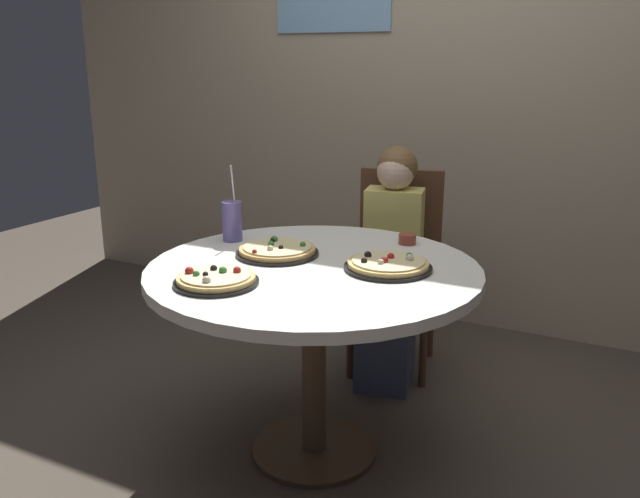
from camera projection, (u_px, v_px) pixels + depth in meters
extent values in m
plane|color=#4C4238|center=(314.00, 451.00, 2.55)|extent=(8.00, 8.00, 0.00)
cube|color=tan|center=(452.00, 61.00, 3.53)|extent=(5.20, 0.12, 2.90)
cylinder|color=silver|center=(314.00, 271.00, 2.35)|extent=(1.19, 1.19, 0.04)
cylinder|color=#4C3826|center=(314.00, 365.00, 2.45)|extent=(0.09, 0.09, 0.69)
cylinder|color=#4C3826|center=(314.00, 448.00, 2.55)|extent=(0.48, 0.48, 0.02)
cube|color=brown|center=(394.00, 284.00, 3.14)|extent=(0.48, 0.48, 0.04)
cube|color=brown|center=(401.00, 222.00, 3.23)|extent=(0.40, 0.12, 0.52)
cylinder|color=brown|center=(350.00, 338.00, 3.09)|extent=(0.04, 0.04, 0.41)
cylinder|color=brown|center=(424.00, 345.00, 3.00)|extent=(0.04, 0.04, 0.41)
cylinder|color=brown|center=(364.00, 312.00, 3.40)|extent=(0.04, 0.04, 0.41)
cylinder|color=brown|center=(431.00, 318.00, 3.32)|extent=(0.04, 0.04, 0.41)
cube|color=#3F4766|center=(386.00, 336.00, 3.05)|extent=(0.30, 0.36, 0.45)
cube|color=#D8CC66|center=(394.00, 236.00, 3.06)|extent=(0.29, 0.21, 0.44)
sphere|color=beige|center=(396.00, 172.00, 2.97)|extent=(0.17, 0.17, 0.17)
sphere|color=brown|center=(396.00, 167.00, 2.99)|extent=(0.18, 0.18, 0.18)
cylinder|color=black|center=(388.00, 268.00, 2.31)|extent=(0.31, 0.31, 0.01)
cylinder|color=#D8B266|center=(388.00, 264.00, 2.30)|extent=(0.28, 0.28, 0.02)
cylinder|color=beige|center=(388.00, 261.00, 2.30)|extent=(0.25, 0.25, 0.01)
sphere|color=#B2231E|center=(384.00, 260.00, 2.28)|extent=(0.03, 0.03, 0.03)
sphere|color=black|center=(368.00, 255.00, 2.34)|extent=(0.03, 0.03, 0.03)
sphere|color=beige|center=(381.00, 262.00, 2.26)|extent=(0.02, 0.02, 0.02)
sphere|color=#B2231E|center=(391.00, 256.00, 2.32)|extent=(0.03, 0.03, 0.03)
sphere|color=beige|center=(410.00, 258.00, 2.30)|extent=(0.03, 0.03, 0.03)
sphere|color=#387F33|center=(409.00, 256.00, 2.34)|extent=(0.02, 0.02, 0.02)
sphere|color=black|center=(364.00, 261.00, 2.27)|extent=(0.02, 0.02, 0.02)
cylinder|color=black|center=(277.00, 253.00, 2.48)|extent=(0.31, 0.31, 0.01)
cylinder|color=tan|center=(277.00, 250.00, 2.47)|extent=(0.29, 0.29, 0.02)
cylinder|color=beige|center=(277.00, 247.00, 2.47)|extent=(0.26, 0.26, 0.01)
sphere|color=black|center=(281.00, 247.00, 2.44)|extent=(0.02, 0.02, 0.02)
sphere|color=#B2231E|center=(255.00, 252.00, 2.38)|extent=(0.02, 0.02, 0.02)
sphere|color=#387F33|center=(303.00, 245.00, 2.47)|extent=(0.02, 0.02, 0.02)
sphere|color=#387F33|center=(271.00, 244.00, 2.48)|extent=(0.02, 0.02, 0.02)
sphere|color=beige|center=(270.00, 249.00, 2.42)|extent=(0.02, 0.02, 0.02)
sphere|color=#387F33|center=(274.00, 239.00, 2.54)|extent=(0.03, 0.03, 0.03)
sphere|color=black|center=(272.00, 241.00, 2.53)|extent=(0.02, 0.02, 0.02)
cylinder|color=black|center=(216.00, 282.00, 2.15)|extent=(0.28, 0.28, 0.01)
cylinder|color=#D8B266|center=(216.00, 278.00, 2.15)|extent=(0.26, 0.26, 0.02)
cylinder|color=beige|center=(216.00, 275.00, 2.15)|extent=(0.23, 0.23, 0.01)
sphere|color=#B2231E|center=(189.00, 271.00, 2.16)|extent=(0.03, 0.03, 0.03)
sphere|color=black|center=(205.00, 274.00, 2.13)|extent=(0.02, 0.02, 0.02)
sphere|color=#387F33|center=(223.00, 270.00, 2.17)|extent=(0.03, 0.03, 0.03)
sphere|color=black|center=(214.00, 268.00, 2.19)|extent=(0.02, 0.02, 0.02)
sphere|color=#B2231E|center=(237.00, 270.00, 2.17)|extent=(0.03, 0.03, 0.03)
sphere|color=beige|center=(207.00, 280.00, 2.07)|extent=(0.03, 0.03, 0.03)
sphere|color=#387F33|center=(196.00, 274.00, 2.13)|extent=(0.02, 0.02, 0.02)
cylinder|color=#6659A5|center=(232.00, 221.00, 2.65)|extent=(0.08, 0.08, 0.16)
cylinder|color=white|center=(234.00, 193.00, 2.62)|extent=(0.03, 0.02, 0.22)
cylinder|color=brown|center=(407.00, 239.00, 2.62)|extent=(0.07, 0.07, 0.04)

